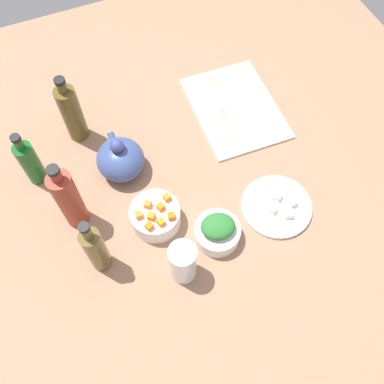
# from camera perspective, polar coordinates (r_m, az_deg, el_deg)

# --- Properties ---
(tabletop) EXTENTS (1.90, 1.90, 0.03)m
(tabletop) POSITION_cam_1_polar(r_m,az_deg,el_deg) (1.23, 0.00, -1.47)
(tabletop) COLOR #997154
(tabletop) RESTS_ON ground
(cutting_board) EXTENTS (0.36, 0.27, 0.01)m
(cutting_board) POSITION_cam_1_polar(r_m,az_deg,el_deg) (1.41, 5.80, 11.23)
(cutting_board) COLOR white
(cutting_board) RESTS_ON tabletop
(plate_tofu) EXTENTS (0.20, 0.20, 0.01)m
(plate_tofu) POSITION_cam_1_polar(r_m,az_deg,el_deg) (1.23, 11.33, -1.92)
(plate_tofu) COLOR white
(plate_tofu) RESTS_ON tabletop
(bowl_greens) EXTENTS (0.13, 0.13, 0.05)m
(bowl_greens) POSITION_cam_1_polar(r_m,az_deg,el_deg) (1.15, 3.41, -5.54)
(bowl_greens) COLOR white
(bowl_greens) RESTS_ON tabletop
(bowl_carrots) EXTENTS (0.14, 0.14, 0.06)m
(bowl_carrots) POSITION_cam_1_polar(r_m,az_deg,el_deg) (1.17, -4.96, -3.27)
(bowl_carrots) COLOR white
(bowl_carrots) RESTS_ON tabletop
(teapot) EXTENTS (0.16, 0.14, 0.14)m
(teapot) POSITION_cam_1_polar(r_m,az_deg,el_deg) (1.24, -9.66, 4.42)
(teapot) COLOR #3A4E87
(teapot) RESTS_ON tabletop
(bottle_0) EXTENTS (0.05, 0.05, 0.20)m
(bottle_0) POSITION_cam_1_polar(r_m,az_deg,el_deg) (1.27, -21.04, 3.80)
(bottle_0) COLOR #1C5D22
(bottle_0) RESTS_ON tabletop
(bottle_1) EXTENTS (0.05, 0.05, 0.23)m
(bottle_1) POSITION_cam_1_polar(r_m,az_deg,el_deg) (1.08, -12.88, -7.51)
(bottle_1) COLOR brown
(bottle_1) RESTS_ON tabletop
(bottle_2) EXTENTS (0.06, 0.06, 0.26)m
(bottle_2) POSITION_cam_1_polar(r_m,az_deg,el_deg) (1.14, -16.33, -0.92)
(bottle_2) COLOR maroon
(bottle_2) RESTS_ON tabletop
(bottle_3) EXTENTS (0.06, 0.06, 0.24)m
(bottle_3) POSITION_cam_1_polar(r_m,az_deg,el_deg) (1.31, -15.92, 10.23)
(bottle_3) COLOR brown
(bottle_3) RESTS_ON tabletop
(drinking_glass_0) EXTENTS (0.07, 0.07, 0.14)m
(drinking_glass_0) POSITION_cam_1_polar(r_m,az_deg,el_deg) (1.07, -1.24, -9.47)
(drinking_glass_0) COLOR white
(drinking_glass_0) RESTS_ON tabletop
(carrot_cube_0) EXTENTS (0.02, 0.02, 0.02)m
(carrot_cube_0) POSITION_cam_1_polar(r_m,az_deg,el_deg) (1.13, -4.27, -2.03)
(carrot_cube_0) COLOR orange
(carrot_cube_0) RESTS_ON bowl_carrots
(carrot_cube_1) EXTENTS (0.02, 0.02, 0.02)m
(carrot_cube_1) POSITION_cam_1_polar(r_m,az_deg,el_deg) (1.13, -7.19, -3.10)
(carrot_cube_1) COLOR orange
(carrot_cube_1) RESTS_ON bowl_carrots
(carrot_cube_2) EXTENTS (0.03, 0.03, 0.02)m
(carrot_cube_2) POSITION_cam_1_polar(r_m,az_deg,el_deg) (1.12, -5.52, -3.30)
(carrot_cube_2) COLOR orange
(carrot_cube_2) RESTS_ON bowl_carrots
(carrot_cube_3) EXTENTS (0.03, 0.03, 0.02)m
(carrot_cube_3) POSITION_cam_1_polar(r_m,az_deg,el_deg) (1.14, -6.06, -1.52)
(carrot_cube_3) COLOR orange
(carrot_cube_3) RESTS_ON bowl_carrots
(carrot_cube_4) EXTENTS (0.02, 0.02, 0.02)m
(carrot_cube_4) POSITION_cam_1_polar(r_m,az_deg,el_deg) (1.11, -4.21, -4.09)
(carrot_cube_4) COLOR orange
(carrot_cube_4) RESTS_ON bowl_carrots
(carrot_cube_5) EXTENTS (0.02, 0.02, 0.02)m
(carrot_cube_5) POSITION_cam_1_polar(r_m,az_deg,el_deg) (1.14, -3.44, -0.67)
(carrot_cube_5) COLOR orange
(carrot_cube_5) RESTS_ON bowl_carrots
(carrot_cube_6) EXTENTS (0.02, 0.02, 0.02)m
(carrot_cube_6) POSITION_cam_1_polar(r_m,az_deg,el_deg) (1.12, -2.82, -3.26)
(carrot_cube_6) COLOR orange
(carrot_cube_6) RESTS_ON bowl_carrots
(carrot_cube_7) EXTENTS (0.02, 0.02, 0.02)m
(carrot_cube_7) POSITION_cam_1_polar(r_m,az_deg,el_deg) (1.11, -5.80, -4.63)
(carrot_cube_7) COLOR orange
(carrot_cube_7) RESTS_ON bowl_carrots
(chopped_greens_mound) EXTENTS (0.09, 0.11, 0.04)m
(chopped_greens_mound) POSITION_cam_1_polar(r_m,az_deg,el_deg) (1.11, 3.53, -4.62)
(chopped_greens_mound) COLOR #2B732F
(chopped_greens_mound) RESTS_ON bowl_greens
(tofu_cube_0) EXTENTS (0.03, 0.03, 0.02)m
(tofu_cube_0) POSITION_cam_1_polar(r_m,az_deg,el_deg) (1.20, 10.80, -2.23)
(tofu_cube_0) COLOR white
(tofu_cube_0) RESTS_ON plate_tofu
(tofu_cube_1) EXTENTS (0.03, 0.03, 0.02)m
(tofu_cube_1) POSITION_cam_1_polar(r_m,az_deg,el_deg) (1.20, 12.93, -2.90)
(tofu_cube_1) COLOR white
(tofu_cube_1) RESTS_ON plate_tofu
(tofu_cube_2) EXTENTS (0.03, 0.03, 0.02)m
(tofu_cube_2) POSITION_cam_1_polar(r_m,az_deg,el_deg) (1.22, 13.37, -1.37)
(tofu_cube_2) COLOR white
(tofu_cube_2) RESTS_ON plate_tofu
(tofu_cube_3) EXTENTS (0.03, 0.03, 0.02)m
(tofu_cube_3) POSITION_cam_1_polar(r_m,az_deg,el_deg) (1.22, 11.40, -0.61)
(tofu_cube_3) COLOR white
(tofu_cube_3) RESTS_ON plate_tofu
(dumpling_0) EXTENTS (0.06, 0.05, 0.03)m
(dumpling_0) POSITION_cam_1_polar(r_m,az_deg,el_deg) (1.32, 5.51, 7.62)
(dumpling_0) COLOR beige
(dumpling_0) RESTS_ON cutting_board
(dumpling_1) EXTENTS (0.06, 0.05, 0.03)m
(dumpling_1) POSITION_cam_1_polar(r_m,az_deg,el_deg) (1.47, 2.68, 15.06)
(dumpling_1) COLOR beige
(dumpling_1) RESTS_ON cutting_board
(dumpling_2) EXTENTS (0.05, 0.05, 0.03)m
(dumpling_2) POSITION_cam_1_polar(r_m,az_deg,el_deg) (1.37, 4.08, 10.74)
(dumpling_2) COLOR beige
(dumpling_2) RESTS_ON cutting_board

